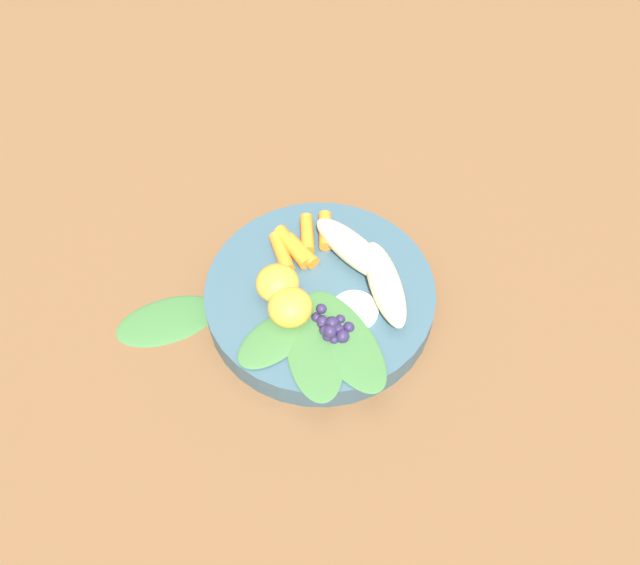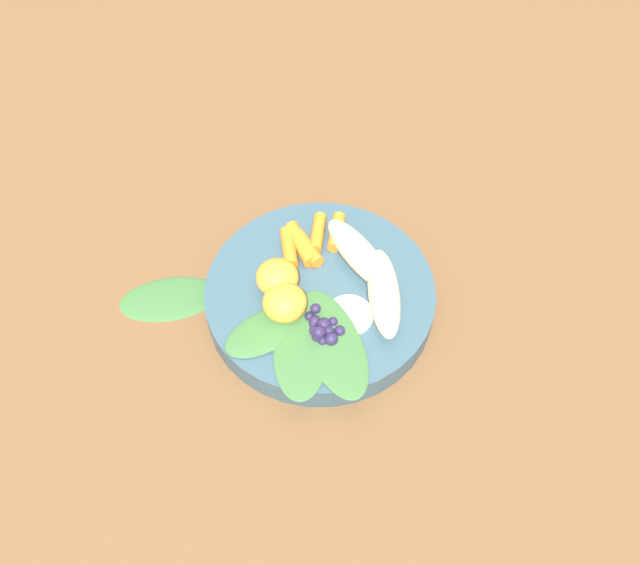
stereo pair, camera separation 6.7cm
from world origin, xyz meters
TOP-DOWN VIEW (x-y plane):
  - ground_plane at (0.00, 0.00)m, footprint 2.40×2.40m
  - bowl at (0.00, 0.00)m, footprint 0.25×0.25m
  - banana_peeled_left at (0.01, 0.05)m, footprint 0.12×0.06m
  - banana_peeled_right at (0.06, 0.03)m, footprint 0.10×0.10m
  - orange_segment_near at (-0.01, -0.05)m, footprint 0.05×0.05m
  - orange_segment_far at (-0.04, -0.03)m, footprint 0.05×0.05m
  - carrot_front at (-0.03, 0.07)m, footprint 0.04×0.05m
  - carrot_mid_left at (-0.05, 0.05)m, footprint 0.04×0.05m
  - carrot_mid_right at (-0.04, 0.03)m, footprint 0.05×0.03m
  - carrot_rear at (-0.05, 0.03)m, footprint 0.06×0.04m
  - carrot_small at (-0.06, 0.02)m, footprint 0.05×0.05m
  - blueberry_pile at (0.04, -0.04)m, footprint 0.05×0.04m
  - coconut_shred_patch at (0.05, -0.01)m, footprint 0.05×0.05m
  - kale_leaf_left at (-0.01, -0.08)m, footprint 0.07×0.10m
  - kale_leaf_right at (0.03, -0.07)m, footprint 0.11×0.12m
  - kale_leaf_rear at (0.05, -0.04)m, footprint 0.14×0.12m
  - kale_leaf_stray at (-0.13, -0.10)m, footprint 0.12×0.12m

SIDE VIEW (x-z plane):
  - ground_plane at x=0.00m, z-range 0.00..0.00m
  - kale_leaf_stray at x=-0.13m, z-range 0.00..0.01m
  - bowl at x=0.00m, z-range 0.00..0.03m
  - coconut_shred_patch at x=0.05m, z-range 0.03..0.03m
  - kale_leaf_left at x=-0.01m, z-range 0.03..0.04m
  - kale_leaf_right at x=0.03m, z-range 0.03..0.04m
  - kale_leaf_rear at x=0.05m, z-range 0.03..0.04m
  - carrot_mid_left at x=-0.05m, z-range 0.03..0.05m
  - carrot_front at x=-0.03m, z-range 0.03..0.05m
  - carrot_mid_right at x=-0.04m, z-range 0.03..0.05m
  - carrot_small at x=-0.06m, z-range 0.03..0.05m
  - carrot_rear at x=-0.05m, z-range 0.03..0.05m
  - blueberry_pile at x=0.04m, z-range 0.03..0.05m
  - banana_peeled_left at x=0.01m, z-range 0.03..0.06m
  - banana_peeled_right at x=0.06m, z-range 0.03..0.06m
  - orange_segment_far at x=-0.04m, z-range 0.03..0.07m
  - orange_segment_near at x=-0.01m, z-range 0.03..0.07m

